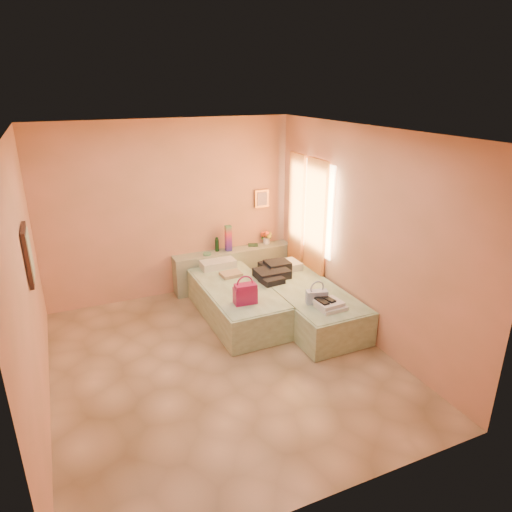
{
  "coord_description": "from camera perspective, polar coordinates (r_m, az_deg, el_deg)",
  "views": [
    {
      "loc": [
        -1.6,
        -4.64,
        3.28
      ],
      "look_at": [
        0.84,
        0.85,
        1.0
      ],
      "focal_mm": 32.0,
      "sensor_mm": 36.0,
      "label": 1
    }
  ],
  "objects": [
    {
      "name": "blue_handbag",
      "position": [
        6.19,
        7.59,
        -5.09
      ],
      "size": [
        0.31,
        0.2,
        0.18
      ],
      "primitive_type": "cube",
      "rotation": [
        0.0,
        0.0,
        -0.3
      ],
      "color": "#4367A2",
      "rests_on": "bed_right"
    },
    {
      "name": "small_dish",
      "position": [
        7.48,
        -6.13,
        0.25
      ],
      "size": [
        0.17,
        0.17,
        0.03
      ],
      "primitive_type": "cylinder",
      "rotation": [
        0.0,
        0.0,
        -0.37
      ],
      "color": "#549B70",
      "rests_on": "headboard_ledge"
    },
    {
      "name": "bed_left",
      "position": [
        6.81,
        -2.53,
        -5.62
      ],
      "size": [
        0.92,
        2.01,
        0.5
      ],
      "primitive_type": "cube",
      "rotation": [
        0.0,
        0.0,
        0.01
      ],
      "color": "#B2D1A8",
      "rests_on": "ground"
    },
    {
      "name": "ground",
      "position": [
        5.9,
        -4.21,
        -13.01
      ],
      "size": [
        4.5,
        4.5,
        0.0
      ],
      "primitive_type": "plane",
      "color": "tan",
      "rests_on": "ground"
    },
    {
      "name": "sandal_pair",
      "position": [
        6.07,
        8.65,
        -5.48
      ],
      "size": [
        0.19,
        0.24,
        0.02
      ],
      "primitive_type": "cube",
      "rotation": [
        0.0,
        0.0,
        0.09
      ],
      "color": "black",
      "rests_on": "towel_stack"
    },
    {
      "name": "headboard_ledge",
      "position": [
        7.79,
        -2.82,
        -1.48
      ],
      "size": [
        2.05,
        0.3,
        0.65
      ],
      "primitive_type": "cube",
      "color": "gray",
      "rests_on": "ground"
    },
    {
      "name": "water_bottle",
      "position": [
        7.6,
        -4.9,
        1.44
      ],
      "size": [
        0.07,
        0.07,
        0.23
      ],
      "primitive_type": "cylinder",
      "rotation": [
        0.0,
        0.0,
        0.12
      ],
      "color": "#14381C",
      "rests_on": "headboard_ledge"
    },
    {
      "name": "room_walls",
      "position": [
        5.7,
        -4.69,
        5.6
      ],
      "size": [
        4.02,
        4.51,
        2.81
      ],
      "color": "#EA9A7C",
      "rests_on": "ground"
    },
    {
      "name": "bed_right",
      "position": [
        6.72,
        6.38,
        -6.08
      ],
      "size": [
        0.92,
        2.01,
        0.5
      ],
      "primitive_type": "cube",
      "rotation": [
        0.0,
        0.0,
        0.01
      ],
      "color": "#B2D1A8",
      "rests_on": "ground"
    },
    {
      "name": "magenta_handbag",
      "position": [
        6.12,
        -1.37,
        -4.7
      ],
      "size": [
        0.31,
        0.19,
        0.28
      ],
      "primitive_type": "cube",
      "rotation": [
        0.0,
        0.0,
        -0.07
      ],
      "color": "#A1134A",
      "rests_on": "bed_left"
    },
    {
      "name": "clothes_pile",
      "position": [
        6.96,
        2.34,
        -1.99
      ],
      "size": [
        0.56,
        0.56,
        0.16
      ],
      "primitive_type": "cube",
      "rotation": [
        0.0,
        0.0,
        0.03
      ],
      "color": "black",
      "rests_on": "bed_right"
    },
    {
      "name": "khaki_garment",
      "position": [
        7.02,
        -3.15,
        -2.28
      ],
      "size": [
        0.32,
        0.26,
        0.05
      ],
      "primitive_type": "cube",
      "rotation": [
        0.0,
        0.0,
        0.06
      ],
      "color": "tan",
      "rests_on": "bed_left"
    },
    {
      "name": "rainbow_box",
      "position": [
        7.58,
        -3.49,
        2.23
      ],
      "size": [
        0.1,
        0.1,
        0.43
      ],
      "primitive_type": "cube",
      "rotation": [
        0.0,
        0.0,
        0.01
      ],
      "color": "#A1134A",
      "rests_on": "headboard_ledge"
    },
    {
      "name": "towel_stack",
      "position": [
        6.09,
        9.35,
        -6.08
      ],
      "size": [
        0.36,
        0.31,
        0.1
      ],
      "primitive_type": "cube",
      "rotation": [
        0.0,
        0.0,
        0.03
      ],
      "color": "silver",
      "rests_on": "bed_right"
    },
    {
      "name": "green_book",
      "position": [
        7.86,
        -0.38,
        1.39
      ],
      "size": [
        0.2,
        0.17,
        0.03
      ],
      "primitive_type": "cube",
      "rotation": [
        0.0,
        0.0,
        -0.35
      ],
      "color": "#22402B",
      "rests_on": "headboard_ledge"
    },
    {
      "name": "flower_vase",
      "position": [
        7.93,
        1.31,
        2.5
      ],
      "size": [
        0.26,
        0.26,
        0.27
      ],
      "primitive_type": "cube",
      "rotation": [
        0.0,
        0.0,
        -0.33
      ],
      "color": "white",
      "rests_on": "headboard_ledge"
    }
  ]
}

